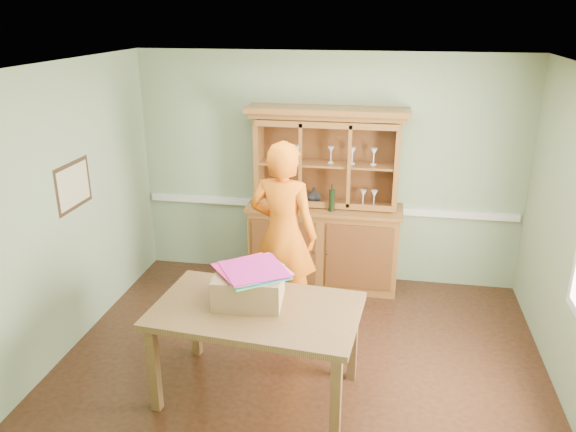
% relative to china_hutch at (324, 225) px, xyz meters
% --- Properties ---
extents(floor, '(4.50, 4.50, 0.00)m').
position_rel_china_hutch_xyz_m(floor, '(-0.01, -1.76, -0.74)').
color(floor, '#442515').
rests_on(floor, ground).
extents(ceiling, '(4.50, 4.50, 0.00)m').
position_rel_china_hutch_xyz_m(ceiling, '(-0.01, -1.76, 1.96)').
color(ceiling, white).
rests_on(ceiling, wall_back).
extents(wall_back, '(4.50, 0.00, 4.50)m').
position_rel_china_hutch_xyz_m(wall_back, '(-0.01, 0.24, 0.61)').
color(wall_back, gray).
rests_on(wall_back, floor).
extents(wall_left, '(0.00, 4.00, 4.00)m').
position_rel_china_hutch_xyz_m(wall_left, '(-2.26, -1.76, 0.61)').
color(wall_left, gray).
rests_on(wall_left, floor).
extents(wall_front, '(4.50, 0.00, 4.50)m').
position_rel_china_hutch_xyz_m(wall_front, '(-0.01, -3.76, 0.61)').
color(wall_front, gray).
rests_on(wall_front, floor).
extents(chair_rail, '(4.41, 0.05, 0.08)m').
position_rel_china_hutch_xyz_m(chair_rail, '(-0.01, 0.21, 0.16)').
color(chair_rail, silver).
rests_on(chair_rail, wall_back).
extents(framed_map, '(0.03, 0.60, 0.46)m').
position_rel_china_hutch_xyz_m(framed_map, '(-2.23, -1.46, 0.81)').
color(framed_map, '#322114').
rests_on(framed_map, wall_left).
extents(china_hutch, '(1.80, 0.59, 2.11)m').
position_rel_china_hutch_xyz_m(china_hutch, '(0.00, 0.00, 0.00)').
color(china_hutch, brown).
rests_on(china_hutch, floor).
extents(dining_table, '(1.75, 1.14, 0.84)m').
position_rel_china_hutch_xyz_m(dining_table, '(-0.30, -2.19, -0.01)').
color(dining_table, brown).
rests_on(dining_table, floor).
extents(cardboard_box, '(0.58, 0.48, 0.26)m').
position_rel_china_hutch_xyz_m(cardboard_box, '(-0.38, -2.10, 0.22)').
color(cardboard_box, '#9F7452').
rests_on(cardboard_box, dining_table).
extents(kite_stack, '(0.67, 0.67, 0.04)m').
position_rel_china_hutch_xyz_m(kite_stack, '(-0.36, -2.07, 0.37)').
color(kite_stack, '#3AC669').
rests_on(kite_stack, cardboard_box).
extents(person, '(0.78, 0.58, 1.95)m').
position_rel_china_hutch_xyz_m(person, '(-0.31, -0.93, 0.23)').
color(person, orange).
rests_on(person, floor).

